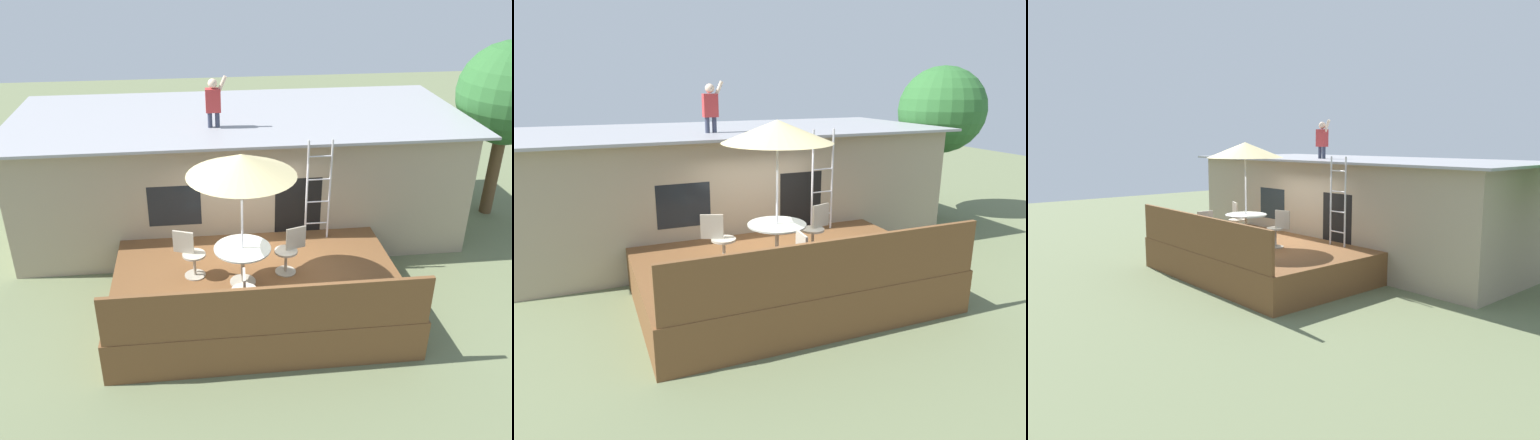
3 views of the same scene
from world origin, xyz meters
The scene contains 11 objects.
ground_plane centered at (0.00, 0.00, 0.00)m, with size 40.00×40.00×0.00m, color #66704C.
house centered at (0.00, 3.60, 1.44)m, with size 10.50×4.50×2.87m.
deck centered at (0.00, 0.00, 0.40)m, with size 5.46×3.73×0.80m, color brown.
deck_railing centered at (0.00, -1.82, 1.25)m, with size 5.36×0.08×0.90m, color brown.
patio_table centered at (-0.29, -0.28, 1.39)m, with size 1.04×1.04×0.74m.
patio_umbrella centered at (-0.29, -0.28, 3.15)m, with size 1.90×1.90×2.54m.
step_ladder centered at (1.42, 1.26, 1.90)m, with size 0.52×0.04×2.20m.
person_figure centered at (-0.61, 2.71, 3.47)m, with size 0.47×0.20×1.11m.
patio_chair_left centered at (-1.24, 0.09, 1.26)m, with size 0.60×0.44×0.92m.
patio_chair_right centered at (0.63, 0.01, 1.26)m, with size 0.61×0.44×0.92m.
patio_chair_near centered at (-0.36, -1.29, 1.26)m, with size 0.44×0.62×0.92m.
Camera 3 is at (9.98, -7.78, 3.37)m, focal length 35.72 mm.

